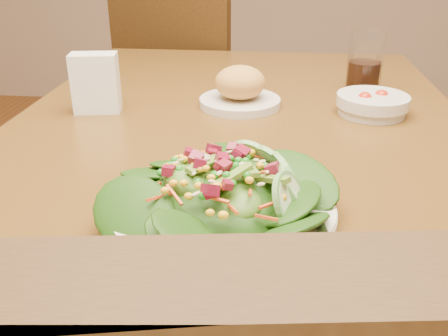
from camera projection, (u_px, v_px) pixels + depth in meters
The scene contains 7 objects.
dining_table at pixel (236, 182), 0.96m from camera, with size 0.90×1.40×0.75m.
chair_far at pixel (190, 96), 1.87m from camera, with size 0.58×0.58×1.00m.
salad_plate at pixel (230, 197), 0.63m from camera, with size 0.29×0.29×0.08m.
bread_plate at pixel (240, 90), 1.05m from camera, with size 0.17×0.17×0.09m.
tomato_bowl at pixel (372, 104), 1.01m from camera, with size 0.14×0.14×0.05m.
drinking_glass at pixel (365, 66), 1.13m from camera, with size 0.08×0.08×0.14m.
napkin_holder at pixel (95, 82), 1.00m from camera, with size 0.10×0.06×0.12m.
Camera 1 is at (0.06, -0.85, 1.08)m, focal length 40.00 mm.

